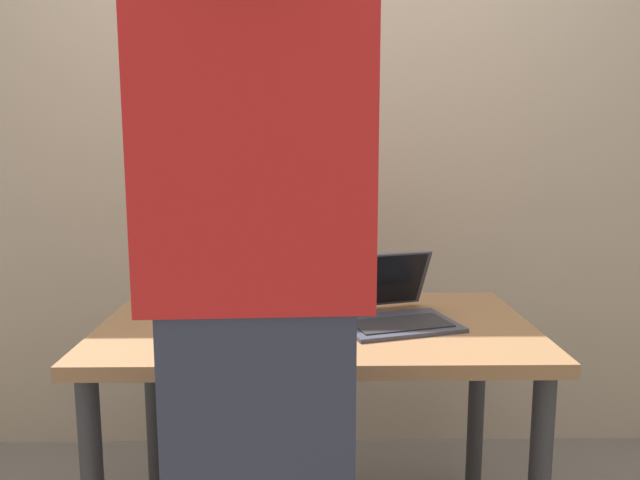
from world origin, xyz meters
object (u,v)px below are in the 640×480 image
(laptop, at_px, (391,307))
(person_figure, at_px, (258,323))
(beer_bottle_brown, at_px, (259,270))
(beer_bottle_dark, at_px, (242,273))
(beer_bottle_green, at_px, (230,269))

(laptop, distance_m, person_figure, 0.69)
(laptop, xyz_separation_m, beer_bottle_brown, (-0.41, 0.19, 0.08))
(person_figure, bearing_deg, beer_bottle_dark, 99.00)
(beer_bottle_brown, xyz_separation_m, beer_bottle_green, (-0.10, 0.02, -0.00))
(laptop, bearing_deg, beer_bottle_brown, 155.72)
(person_figure, bearing_deg, beer_bottle_brown, 94.78)
(laptop, bearing_deg, beer_bottle_green, 157.96)
(beer_bottle_brown, bearing_deg, person_figure, -85.22)
(beer_bottle_brown, relative_size, person_figure, 0.17)
(beer_bottle_green, height_order, person_figure, person_figure)
(beer_bottle_dark, height_order, person_figure, person_figure)
(beer_bottle_brown, bearing_deg, beer_bottle_green, 168.10)
(beer_bottle_brown, bearing_deg, laptop, -24.28)
(beer_bottle_green, bearing_deg, person_figure, -78.36)
(beer_bottle_brown, height_order, beer_bottle_dark, beer_bottle_dark)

